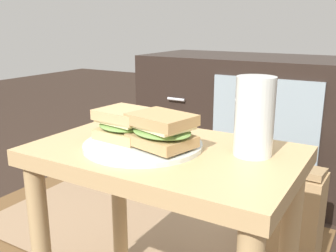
% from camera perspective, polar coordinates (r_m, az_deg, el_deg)
% --- Properties ---
extents(side_table, '(0.56, 0.36, 0.46)m').
position_cam_1_polar(side_table, '(0.85, -0.50, -9.15)').
color(side_table, tan).
rests_on(side_table, ground).
extents(tv_cabinet, '(0.96, 0.46, 0.58)m').
position_cam_1_polar(tv_cabinet, '(1.74, 12.55, 0.57)').
color(tv_cabinet, black).
rests_on(tv_cabinet, ground).
extents(area_rug, '(1.26, 0.72, 0.01)m').
position_cam_1_polar(area_rug, '(1.42, -5.22, -14.99)').
color(area_rug, brown).
rests_on(area_rug, ground).
extents(plate, '(0.26, 0.26, 0.01)m').
position_cam_1_polar(plate, '(0.82, -3.75, -2.84)').
color(plate, silver).
rests_on(plate, side_table).
extents(sandwich_front, '(0.13, 0.12, 0.07)m').
position_cam_1_polar(sandwich_front, '(0.85, -6.41, 0.32)').
color(sandwich_front, tan).
rests_on(sandwich_front, plate).
extents(sandwich_back, '(0.15, 0.13, 0.07)m').
position_cam_1_polar(sandwich_back, '(0.77, -0.95, -0.62)').
color(sandwich_back, tan).
rests_on(sandwich_back, plate).
extents(beer_glass, '(0.08, 0.08, 0.16)m').
position_cam_1_polar(beer_glass, '(0.77, 12.79, 1.23)').
color(beer_glass, silver).
rests_on(beer_glass, side_table).
extents(paper_bag, '(0.21, 0.13, 0.31)m').
position_cam_1_polar(paper_bag, '(1.28, 17.38, -12.05)').
color(paper_bag, tan).
rests_on(paper_bag, ground).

